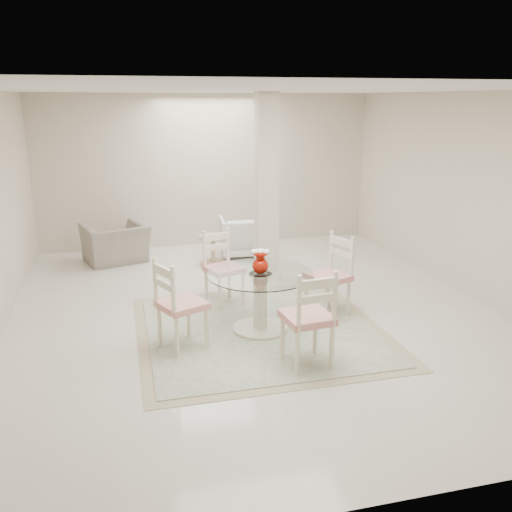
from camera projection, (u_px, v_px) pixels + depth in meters
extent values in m
plane|color=silver|center=(255.00, 312.00, 6.86)|extent=(7.00, 7.00, 0.00)
cube|color=beige|center=(208.00, 171.00, 9.74)|extent=(6.00, 0.02, 2.70)
cube|color=beige|center=(397.00, 316.00, 3.23)|extent=(6.00, 0.02, 2.70)
cube|color=beige|center=(473.00, 197.00, 7.19)|extent=(0.02, 7.00, 2.70)
cube|color=white|center=(255.00, 89.00, 6.11)|extent=(6.00, 7.00, 0.02)
cube|color=beige|center=(266.00, 189.00, 7.81)|extent=(0.30, 0.30, 2.70)
cube|color=tan|center=(260.00, 330.00, 6.31)|extent=(2.81, 2.81, 0.01)
cube|color=beige|center=(260.00, 330.00, 6.31)|extent=(2.57, 2.57, 0.01)
cylinder|color=beige|center=(260.00, 329.00, 6.30)|extent=(0.64, 0.64, 0.05)
cylinder|color=beige|center=(260.00, 301.00, 6.21)|extent=(0.16, 0.16, 0.66)
cylinder|color=beige|center=(260.00, 275.00, 6.12)|extent=(0.26, 0.26, 0.03)
cylinder|color=white|center=(260.00, 274.00, 6.12)|extent=(1.22, 1.22, 0.01)
ellipsoid|color=#9E1204|center=(260.00, 266.00, 6.09)|extent=(0.19, 0.19, 0.18)
cylinder|color=#9E1204|center=(260.00, 257.00, 6.06)|extent=(0.10, 0.10, 0.05)
cylinder|color=#9E1204|center=(260.00, 254.00, 6.05)|extent=(0.16, 0.16, 0.02)
ellipsoid|color=white|center=(260.00, 251.00, 6.04)|extent=(0.11, 0.11, 0.05)
ellipsoid|color=white|center=(265.00, 252.00, 6.08)|extent=(0.11, 0.11, 0.05)
ellipsoid|color=white|center=(255.00, 252.00, 6.06)|extent=(0.11, 0.11, 0.05)
cylinder|color=beige|center=(306.00, 296.00, 6.73)|extent=(0.04, 0.04, 0.47)
cylinder|color=beige|center=(326.00, 305.00, 6.44)|extent=(0.04, 0.04, 0.47)
cylinder|color=beige|center=(328.00, 291.00, 6.93)|extent=(0.04, 0.04, 0.47)
cylinder|color=beige|center=(348.00, 299.00, 6.64)|extent=(0.04, 0.04, 0.47)
cube|color=#B51313|center=(328.00, 277.00, 6.61)|extent=(0.58, 0.58, 0.07)
cube|color=beige|center=(342.00, 247.00, 6.63)|extent=(0.18, 0.40, 0.55)
cylinder|color=#F7E8CB|center=(220.00, 295.00, 6.81)|extent=(0.04, 0.04, 0.45)
cylinder|color=#F7E8CB|center=(243.00, 290.00, 7.00)|extent=(0.04, 0.04, 0.45)
cylinder|color=#F7E8CB|center=(206.00, 287.00, 7.09)|extent=(0.04, 0.04, 0.45)
cylinder|color=#F7E8CB|center=(229.00, 282.00, 7.28)|extent=(0.04, 0.04, 0.45)
cube|color=red|center=(224.00, 270.00, 6.98)|extent=(0.55, 0.55, 0.07)
cube|color=#F7E8CB|center=(216.00, 242.00, 7.04)|extent=(0.38, 0.17, 0.53)
cylinder|color=#F4EEC9|center=(207.00, 329.00, 5.78)|extent=(0.04, 0.04, 0.47)
cylinder|color=#F4EEC9|center=(189.00, 319.00, 6.05)|extent=(0.04, 0.04, 0.47)
cylinder|color=#F4EEC9|center=(177.00, 338.00, 5.56)|extent=(0.04, 0.04, 0.47)
cylinder|color=#F4EEC9|center=(160.00, 327.00, 5.83)|extent=(0.04, 0.04, 0.47)
cube|color=red|center=(182.00, 305.00, 5.73)|extent=(0.59, 0.59, 0.07)
cube|color=#F4EEC9|center=(164.00, 278.00, 5.51)|extent=(0.21, 0.39, 0.55)
cylinder|color=#F2ECC7|center=(315.00, 333.00, 5.68)|extent=(0.05, 0.05, 0.48)
cylinder|color=#F2ECC7|center=(282.00, 338.00, 5.55)|extent=(0.05, 0.05, 0.48)
cylinder|color=#F2ECC7|center=(332.00, 348.00, 5.34)|extent=(0.05, 0.05, 0.48)
cylinder|color=#F2ECC7|center=(297.00, 353.00, 5.22)|extent=(0.05, 0.05, 0.48)
cube|color=#B42413|center=(307.00, 317.00, 5.37)|extent=(0.50, 0.50, 0.07)
cube|color=#F2ECC7|center=(317.00, 291.00, 5.09)|extent=(0.42, 0.09, 0.56)
imported|color=gray|center=(116.00, 243.00, 8.90)|extent=(1.18, 1.10, 0.63)
imported|color=white|center=(242.00, 236.00, 9.23)|extent=(0.80, 0.82, 0.68)
cylinder|color=#D7B084|center=(213.00, 263.00, 8.86)|extent=(0.44, 0.44, 0.04)
cylinder|color=#D7B084|center=(213.00, 250.00, 8.80)|extent=(0.06, 0.06, 0.42)
cylinder|color=#D7B084|center=(213.00, 236.00, 8.74)|extent=(0.46, 0.46, 0.03)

